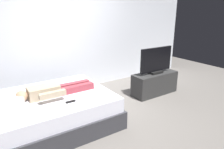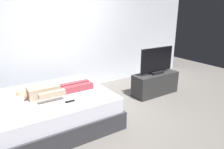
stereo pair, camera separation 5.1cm
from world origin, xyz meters
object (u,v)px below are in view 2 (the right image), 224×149
Objects in this scene: person at (52,90)px; bed at (52,110)px; remote at (70,101)px; tv_stand at (155,84)px; tv at (157,61)px; pillow at (5,101)px.

bed is at bearing 163.38° from person.
person is at bearing 110.47° from remote.
tv_stand is (2.23, 0.45, -0.30)m from remote.
tv reaches higher than remote.
person reaches higher than bed.
bed is at bearing 0.00° from pillow.
bed is 2.47m from tv.
tv is at bearing 0.96° from bed.
pillow is at bearing -179.24° from tv.
remote reaches higher than bed.
tv is at bearing 1.18° from person.
remote is (0.18, -0.41, 0.29)m from bed.
pillow is 0.69m from person.
tv_stand is at bearing 11.49° from remote.
person is at bearing -16.62° from bed.
pillow is 0.94m from remote.
bed is 4.10× the size of pillow.
remote reaches higher than tv_stand.
tv_stand is at bearing 1.18° from person.
pillow reaches higher than remote.
bed is 0.74m from pillow.
pillow is at bearing 179.29° from person.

